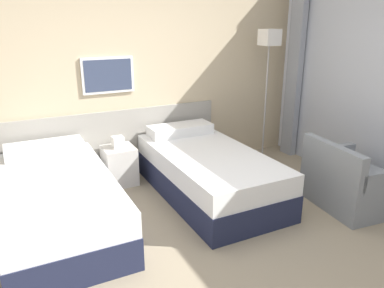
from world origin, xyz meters
The scene contains 7 objects.
ground_plane centered at (0.00, 0.00, 0.00)m, with size 16.00×16.00×0.00m, color gray.
wall_headboard centered at (-0.03, 2.27, 1.30)m, with size 10.00×0.10×2.70m.
bed_near_door centered at (-1.37, 1.20, 0.28)m, with size 1.05×2.02×0.66m.
bed_near_window centered at (0.32, 1.20, 0.28)m, with size 1.05×2.02×0.66m.
nightstand centered at (-0.52, 1.97, 0.25)m, with size 0.38×0.39×0.62m.
floor_lamp centered at (1.56, 1.78, 1.55)m, with size 0.24×0.24×1.86m.
armchair centered at (1.59, 0.24, 0.25)m, with size 0.85×0.97×0.75m.
Camera 1 is at (-1.67, -2.35, 1.99)m, focal length 35.00 mm.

